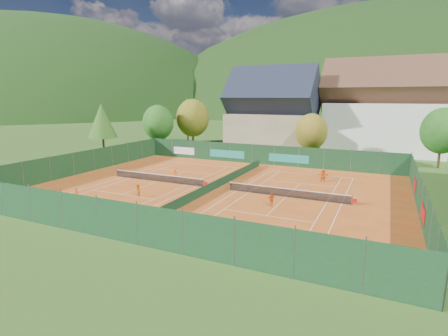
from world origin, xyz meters
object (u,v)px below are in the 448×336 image
(player_left_near, at_px, (77,194))
(player_right_far_b, at_px, (323,176))
(hotel_block_a, at_px, (383,112))
(player_left_far, at_px, (175,173))
(player_left_mid, at_px, (138,191))
(player_right_far_a, at_px, (323,173))
(chalet, at_px, (272,116))
(player_right_near, at_px, (271,199))
(ball_hopper, at_px, (305,241))

(player_left_near, relative_size, player_right_far_b, 0.78)
(hotel_block_a, distance_m, player_left_near, 53.52)
(player_left_far, bearing_deg, hotel_block_a, -134.11)
(player_left_mid, height_order, player_right_far_a, player_left_mid)
(chalet, xyz_separation_m, hotel_block_a, (19.00, 6.00, 0.76))
(player_right_far_a, relative_size, player_right_far_b, 0.76)
(chalet, relative_size, player_left_mid, 12.17)
(player_left_mid, distance_m, player_right_near, 13.66)
(chalet, distance_m, player_left_mid, 37.04)
(hotel_block_a, relative_size, player_left_far, 16.59)
(player_left_near, relative_size, player_right_far_a, 1.02)
(hotel_block_a, bearing_deg, ball_hopper, -94.27)
(ball_hopper, distance_m, player_right_near, 9.44)
(ball_hopper, height_order, player_left_near, player_left_near)
(player_right_near, height_order, player_right_far_a, player_right_near)
(player_right_far_b, bearing_deg, player_right_near, 68.06)
(player_right_far_a, bearing_deg, player_left_mid, 30.35)
(player_left_near, distance_m, player_right_far_a, 28.97)
(ball_hopper, bearing_deg, player_right_near, 121.31)
(ball_hopper, xyz_separation_m, player_right_near, (-4.91, 8.07, 0.10))
(ball_hopper, height_order, player_left_far, player_left_far)
(player_left_mid, relative_size, player_right_far_b, 0.85)
(chalet, relative_size, player_right_far_b, 10.36)
(player_right_near, relative_size, player_right_far_a, 1.10)
(player_left_far, bearing_deg, player_left_mid, 87.62)
(player_left_far, height_order, player_right_near, player_right_near)
(hotel_block_a, bearing_deg, player_left_far, -124.25)
(ball_hopper, relative_size, player_left_far, 0.61)
(chalet, height_order, player_right_near, chalet)
(player_right_far_a, bearing_deg, player_left_far, 9.20)
(chalet, distance_m, player_right_near, 35.70)
(player_right_far_b, bearing_deg, player_left_near, 32.02)
(chalet, distance_m, hotel_block_a, 19.94)
(player_left_far, relative_size, player_right_far_b, 0.83)
(chalet, bearing_deg, player_left_near, -100.93)
(chalet, relative_size, ball_hopper, 20.25)
(chalet, bearing_deg, player_right_near, -72.59)
(hotel_block_a, bearing_deg, player_right_far_a, -103.26)
(player_left_near, relative_size, player_left_far, 0.93)
(player_left_far, relative_size, player_right_near, 0.99)
(player_left_mid, distance_m, player_right_far_a, 23.10)
(player_left_mid, distance_m, player_right_far_b, 21.87)
(player_left_far, height_order, player_right_far_b, player_right_far_b)
(ball_hopper, bearing_deg, hotel_block_a, 85.73)
(chalet, xyz_separation_m, ball_hopper, (15.44, -41.66, -6.07))
(player_left_near, bearing_deg, player_right_far_a, 12.72)
(player_left_near, distance_m, player_left_mid, 5.96)
(hotel_block_a, height_order, ball_hopper, hotel_block_a)
(player_left_near, bearing_deg, chalet, 47.33)
(hotel_block_a, distance_m, player_right_far_a, 27.16)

